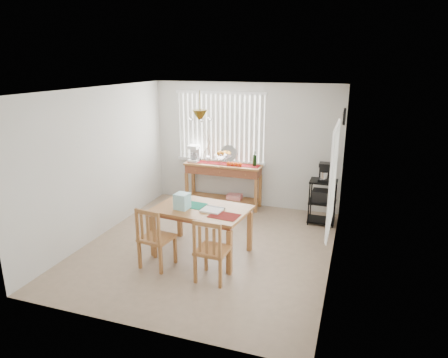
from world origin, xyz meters
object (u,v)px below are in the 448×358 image
(dining_table, at_px, (202,213))
(wire_cart, at_px, (323,198))
(chair_right, at_px, (212,250))
(sideboard, at_px, (224,174))
(cart_items, at_px, (325,172))
(chair_left, at_px, (155,238))

(dining_table, bearing_deg, wire_cart, 47.95)
(chair_right, bearing_deg, sideboard, 105.62)
(sideboard, relative_size, cart_items, 4.67)
(chair_left, xyz_separation_m, chair_right, (0.94, -0.10, -0.01))
(sideboard, xyz_separation_m, wire_cart, (2.10, -0.33, -0.18))
(wire_cart, relative_size, chair_left, 0.88)
(wire_cart, bearing_deg, chair_right, -115.60)
(sideboard, bearing_deg, dining_table, -80.09)
(wire_cart, height_order, chair_right, chair_right)
(sideboard, distance_m, cart_items, 2.15)
(wire_cart, relative_size, chair_right, 0.90)
(wire_cart, height_order, dining_table, wire_cart)
(cart_items, height_order, dining_table, cart_items)
(cart_items, bearing_deg, chair_left, -130.71)
(dining_table, relative_size, chair_right, 1.63)
(cart_items, bearing_deg, sideboard, 171.44)
(wire_cart, xyz_separation_m, dining_table, (-1.71, -1.90, 0.18))
(sideboard, distance_m, dining_table, 2.26)
(cart_items, xyz_separation_m, chair_right, (-1.27, -2.66, -0.55))
(cart_items, distance_m, dining_table, 2.58)
(wire_cart, height_order, cart_items, cart_items)
(sideboard, relative_size, dining_table, 1.06)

